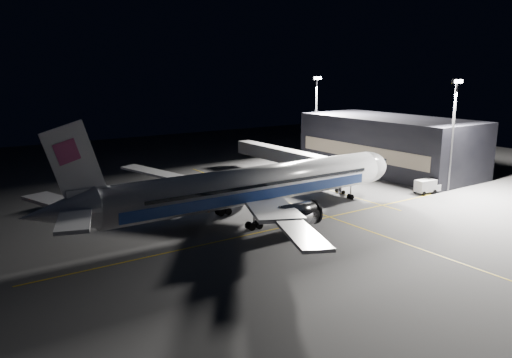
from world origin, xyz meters
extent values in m
plane|color=#4C4C4F|center=(0.00, 0.00, 0.00)|extent=(200.00, 200.00, 0.00)
cube|color=gold|center=(10.00, 0.00, 0.01)|extent=(0.25, 80.00, 0.01)
cube|color=gold|center=(0.00, -6.00, 0.01)|extent=(70.00, 0.25, 0.01)
cube|color=gold|center=(22.00, 10.00, 0.01)|extent=(0.25, 40.00, 0.01)
cylinder|color=silver|center=(0.00, 0.00, 5.30)|extent=(48.00, 5.60, 5.60)
ellipsoid|color=silver|center=(24.00, 0.00, 5.30)|extent=(8.96, 5.60, 5.60)
cube|color=black|center=(26.30, 0.00, 6.30)|extent=(2.20, 3.40, 0.90)
cone|color=silver|center=(-28.50, 0.00, 5.60)|extent=(9.00, 5.49, 5.49)
cube|color=navy|center=(-1.00, 2.78, 4.40)|extent=(42.24, 0.25, 1.50)
cube|color=navy|center=(-1.00, -2.78, 4.40)|extent=(42.24, 0.25, 1.50)
cube|color=silver|center=(-2.50, 8.00, 3.70)|extent=(11.36, 15.23, 1.53)
cube|color=silver|center=(-2.50, -8.00, 3.70)|extent=(11.36, 15.23, 1.53)
cube|color=silver|center=(-7.50, 20.50, 4.57)|extent=(8.57, 13.22, 1.31)
cube|color=silver|center=(-7.50, -20.50, 4.57)|extent=(8.57, 13.22, 1.31)
cube|color=silver|center=(-28.00, 5.20, 5.90)|extent=(6.20, 9.67, 0.45)
cube|color=silver|center=(-28.00, -5.20, 5.90)|extent=(6.20, 9.67, 0.45)
cube|color=white|center=(-26.20, 0.00, 11.50)|extent=(7.53, 0.40, 10.28)
cube|color=#C34280|center=(-27.00, 0.00, 12.90)|extent=(3.22, 0.55, 3.22)
cylinder|color=#B7B7BF|center=(1.20, 9.00, 2.55)|extent=(5.60, 3.40, 3.40)
cylinder|color=#B7B7BF|center=(1.20, -9.00, 2.55)|extent=(5.60, 3.40, 3.40)
cylinder|color=#9999A0|center=(20.50, 0.00, 1.25)|extent=(0.26, 0.26, 2.50)
cylinder|color=black|center=(20.50, 0.00, 0.45)|extent=(0.90, 0.70, 0.90)
cylinder|color=#9999A0|center=(-3.00, 4.30, 1.25)|extent=(0.26, 0.26, 2.50)
cylinder|color=#9999A0|center=(-3.00, -4.30, 1.25)|extent=(0.26, 0.26, 2.50)
cylinder|color=black|center=(-3.00, 4.30, 0.55)|extent=(1.10, 1.60, 1.10)
cylinder|color=black|center=(-3.00, -4.30, 0.55)|extent=(1.10, 1.60, 1.10)
cube|color=black|center=(46.00, 14.00, 6.00)|extent=(18.00, 40.00, 12.00)
cube|color=brown|center=(36.95, 14.00, 5.00)|extent=(0.15, 36.00, 3.00)
cube|color=#B2B2B7|center=(22.00, 20.05, 4.60)|extent=(3.00, 33.90, 2.80)
cube|color=#B2B2B7|center=(22.00, 4.20, 4.60)|extent=(3.60, 3.20, 3.40)
cylinder|color=#9999A0|center=(22.00, 4.20, 1.55)|extent=(0.70, 0.70, 3.10)
cylinder|color=black|center=(22.00, 3.30, 0.35)|extent=(0.70, 0.30, 0.70)
cylinder|color=black|center=(22.00, 5.10, 0.35)|extent=(0.70, 0.30, 0.70)
cylinder|color=#59595E|center=(40.00, 32.00, 10.00)|extent=(0.44, 0.44, 20.00)
cube|color=#59595E|center=(40.00, 32.00, 20.30)|extent=(2.40, 0.50, 0.80)
cube|color=white|center=(40.00, 31.65, 20.30)|extent=(2.20, 0.15, 0.60)
cylinder|color=#59595E|center=(40.00, -6.00, 10.00)|extent=(0.44, 0.44, 20.00)
cube|color=#59595E|center=(40.00, -6.00, 20.30)|extent=(2.40, 0.50, 0.80)
cube|color=white|center=(40.00, -6.35, 20.30)|extent=(2.20, 0.15, 0.60)
cube|color=silver|center=(34.66, -4.93, 1.54)|extent=(4.10, 2.28, 2.18)
cube|color=silver|center=(37.03, -5.11, 0.94)|extent=(1.73, 2.00, 1.19)
cube|color=black|center=(37.03, -5.11, 1.44)|extent=(1.32, 1.77, 0.50)
cylinder|color=black|center=(36.12, -4.00, 0.40)|extent=(0.81, 0.31, 0.79)
cylinder|color=black|center=(35.96, -6.07, 0.40)|extent=(0.81, 0.31, 0.79)
cylinder|color=black|center=(33.36, -3.79, 0.40)|extent=(0.81, 0.31, 0.79)
cylinder|color=black|center=(33.20, -5.86, 0.40)|extent=(0.81, 0.31, 0.79)
cube|color=black|center=(2.77, 14.62, 0.80)|extent=(2.87, 2.15, 1.18)
cube|color=black|center=(2.77, 14.62, 1.55)|extent=(1.29, 1.29, 0.64)
sphere|color=#FFF2CC|center=(2.05, 13.93, 0.80)|extent=(0.28, 0.28, 0.28)
sphere|color=#FFF2CC|center=(3.10, 13.68, 0.80)|extent=(0.28, 0.28, 0.28)
cylinder|color=black|center=(3.91, 15.28, 0.32)|extent=(0.68, 0.38, 0.64)
cylinder|color=black|center=(3.50, 13.51, 0.32)|extent=(0.68, 0.38, 0.64)
cylinder|color=black|center=(2.04, 15.72, 0.32)|extent=(0.68, 0.38, 0.64)
cylinder|color=black|center=(1.62, 13.95, 0.32)|extent=(0.68, 0.38, 0.64)
cone|color=orange|center=(-4.15, 7.06, 0.33)|extent=(0.45, 0.45, 0.67)
cone|color=orange|center=(6.00, 6.31, 0.27)|extent=(0.37, 0.37, 0.55)
cone|color=orange|center=(5.07, 7.86, 0.32)|extent=(0.43, 0.43, 0.64)
camera|label=1|loc=(-41.36, -60.91, 22.53)|focal=35.00mm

